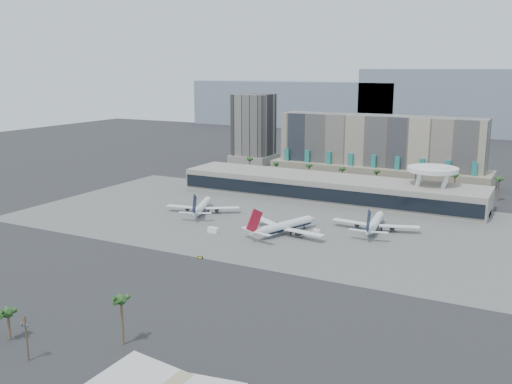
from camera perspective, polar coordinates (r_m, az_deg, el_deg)
The scene contains 17 objects.
ground at distance 226.46m, azimuth -2.70°, elevation -6.16°, with size 900.00×900.00×0.00m, color #232326.
apron_pad at distance 273.22m, azimuth 3.14°, elevation -2.90°, with size 260.00×130.00×0.06m, color #5B5B59.
mountain_ridge at distance 661.29m, azimuth 20.80°, elevation 7.94°, with size 680.00×60.00×70.00m.
hotel at distance 376.83m, azimuth 12.18°, elevation 3.69°, with size 140.00×30.00×42.00m.
office_tower at distance 438.46m, azimuth -0.23°, elevation 5.96°, with size 30.00×30.00×52.00m.
terminal at distance 321.06m, azimuth 7.24°, elevation 0.52°, with size 170.00×32.50×14.50m.
saucer_structure at distance 310.41m, azimuth 17.25°, elevation 1.89°, with size 26.00×26.00×21.89m.
palm_row at distance 350.80m, azimuth 10.35°, elevation 2.09°, with size 157.80×2.80×13.10m.
utility_pole at distance 156.34m, azimuth -22.01°, elevation -13.07°, with size 3.20×0.85×12.00m.
airliner_left at distance 287.95m, azimuth -5.42°, elevation -1.45°, with size 35.96×37.13×13.44m.
airliner_centre at distance 251.09m, azimuth 2.85°, elevation -3.41°, with size 39.17×40.46×14.62m.
airliner_right at distance 261.24m, azimuth 11.78°, elevation -3.07°, with size 39.22×40.57×14.03m.
service_vehicle_a at distance 254.37m, azimuth -4.30°, elevation -3.81°, with size 4.82×2.36×2.36m, color white.
service_vehicle_b at distance 253.98m, azimuth 6.12°, elevation -3.94°, with size 3.42×1.95×1.76m, color white.
taxiway_sign at distance 221.22m, azimuth -5.60°, elevation -6.54°, with size 2.05×0.92×0.94m.
near_palm_a at distance 169.41m, azimuth -23.53°, elevation -11.45°, with size 6.00×6.00×9.25m.
near_palm_b at distance 155.63m, azimuth -13.32°, elevation -10.93°, with size 6.00×6.00×14.13m.
Camera 1 is at (109.14, -184.93, 71.94)m, focal length 40.00 mm.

